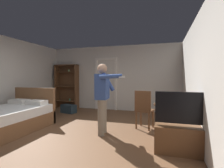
{
  "coord_description": "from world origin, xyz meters",
  "views": [
    {
      "loc": [
        2.02,
        -3.34,
        1.33
      ],
      "look_at": [
        0.86,
        0.44,
        1.17
      ],
      "focal_mm": 27.12,
      "sensor_mm": 36.0,
      "label": 1
    }
  ],
  "objects_px": {
    "bed": "(10,118)",
    "tv_flatscreen": "(183,135)",
    "person_blue_shirt": "(103,94)",
    "laptop": "(165,102)",
    "bookshelf": "(67,85)",
    "side_table": "(166,114)",
    "bottle_on_table": "(173,99)",
    "wooden_chair": "(144,108)",
    "suitcase_dark": "(69,109)"
  },
  "relations": [
    {
      "from": "side_table",
      "to": "wooden_chair",
      "type": "distance_m",
      "value": 0.59
    },
    {
      "from": "bed",
      "to": "bookshelf",
      "type": "relative_size",
      "value": 1.06
    },
    {
      "from": "bed",
      "to": "tv_flatscreen",
      "type": "distance_m",
      "value": 4.03
    },
    {
      "from": "laptop",
      "to": "person_blue_shirt",
      "type": "relative_size",
      "value": 0.25
    },
    {
      "from": "bottle_on_table",
      "to": "bookshelf",
      "type": "bearing_deg",
      "value": 150.85
    },
    {
      "from": "side_table",
      "to": "bottle_on_table",
      "type": "height_order",
      "value": "bottle_on_table"
    },
    {
      "from": "side_table",
      "to": "wooden_chair",
      "type": "xyz_separation_m",
      "value": [
        -0.55,
        0.21,
        0.08
      ]
    },
    {
      "from": "bookshelf",
      "to": "bottle_on_table",
      "type": "bearing_deg",
      "value": -29.15
    },
    {
      "from": "bed",
      "to": "tv_flatscreen",
      "type": "xyz_separation_m",
      "value": [
        4.03,
        -0.11,
        0.01
      ]
    },
    {
      "from": "suitcase_dark",
      "to": "bottle_on_table",
      "type": "bearing_deg",
      "value": -7.99
    },
    {
      "from": "bookshelf",
      "to": "tv_flatscreen",
      "type": "relative_size",
      "value": 1.74
    },
    {
      "from": "bookshelf",
      "to": "side_table",
      "type": "xyz_separation_m",
      "value": [
        4.09,
        -2.28,
        -0.55
      ]
    },
    {
      "from": "tv_flatscreen",
      "to": "laptop",
      "type": "xyz_separation_m",
      "value": [
        -0.31,
        0.98,
        0.44
      ]
    },
    {
      "from": "tv_flatscreen",
      "to": "person_blue_shirt",
      "type": "bearing_deg",
      "value": 162.4
    },
    {
      "from": "bed",
      "to": "bottle_on_table",
      "type": "distance_m",
      "value": 4.02
    },
    {
      "from": "tv_flatscreen",
      "to": "wooden_chair",
      "type": "height_order",
      "value": "tv_flatscreen"
    },
    {
      "from": "laptop",
      "to": "tv_flatscreen",
      "type": "bearing_deg",
      "value": -72.6
    },
    {
      "from": "wooden_chair",
      "to": "person_blue_shirt",
      "type": "distance_m",
      "value": 1.18
    },
    {
      "from": "tv_flatscreen",
      "to": "side_table",
      "type": "xyz_separation_m",
      "value": [
        -0.26,
        1.02,
        0.15
      ]
    },
    {
      "from": "person_blue_shirt",
      "to": "bed",
      "type": "bearing_deg",
      "value": -169.78
    },
    {
      "from": "bookshelf",
      "to": "bed",
      "type": "bearing_deg",
      "value": -84.11
    },
    {
      "from": "tv_flatscreen",
      "to": "side_table",
      "type": "height_order",
      "value": "tv_flatscreen"
    },
    {
      "from": "bookshelf",
      "to": "person_blue_shirt",
      "type": "height_order",
      "value": "bookshelf"
    },
    {
      "from": "laptop",
      "to": "suitcase_dark",
      "type": "xyz_separation_m",
      "value": [
        -3.42,
        1.4,
        -0.6
      ]
    },
    {
      "from": "tv_flatscreen",
      "to": "person_blue_shirt",
      "type": "height_order",
      "value": "person_blue_shirt"
    },
    {
      "from": "bookshelf",
      "to": "person_blue_shirt",
      "type": "bearing_deg",
      "value": -46.02
    },
    {
      "from": "bookshelf",
      "to": "wooden_chair",
      "type": "bearing_deg",
      "value": -30.35
    },
    {
      "from": "wooden_chair",
      "to": "person_blue_shirt",
      "type": "xyz_separation_m",
      "value": [
        -0.87,
        -0.69,
        0.41
      ]
    },
    {
      "from": "bottle_on_table",
      "to": "suitcase_dark",
      "type": "xyz_separation_m",
      "value": [
        -3.61,
        1.44,
        -0.67
      ]
    },
    {
      "from": "bed",
      "to": "suitcase_dark",
      "type": "bearing_deg",
      "value": 82.53
    },
    {
      "from": "side_table",
      "to": "person_blue_shirt",
      "type": "xyz_separation_m",
      "value": [
        -1.43,
        -0.48,
        0.48
      ]
    },
    {
      "from": "bookshelf",
      "to": "bottle_on_table",
      "type": "distance_m",
      "value": 4.85
    },
    {
      "from": "tv_flatscreen",
      "to": "laptop",
      "type": "height_order",
      "value": "tv_flatscreen"
    },
    {
      "from": "bed",
      "to": "side_table",
      "type": "relative_size",
      "value": 2.83
    },
    {
      "from": "bookshelf",
      "to": "person_blue_shirt",
      "type": "xyz_separation_m",
      "value": [
        2.66,
        -2.76,
        -0.07
      ]
    },
    {
      "from": "bed",
      "to": "person_blue_shirt",
      "type": "xyz_separation_m",
      "value": [
        2.34,
        0.42,
        0.65
      ]
    },
    {
      "from": "bed",
      "to": "person_blue_shirt",
      "type": "relative_size",
      "value": 1.2
    },
    {
      "from": "tv_flatscreen",
      "to": "wooden_chair",
      "type": "distance_m",
      "value": 1.49
    },
    {
      "from": "bookshelf",
      "to": "wooden_chair",
      "type": "xyz_separation_m",
      "value": [
        3.54,
        -2.07,
        -0.47
      ]
    },
    {
      "from": "side_table",
      "to": "laptop",
      "type": "height_order",
      "value": "laptop"
    },
    {
      "from": "side_table",
      "to": "laptop",
      "type": "relative_size",
      "value": 1.72
    },
    {
      "from": "bottle_on_table",
      "to": "wooden_chair",
      "type": "height_order",
      "value": "bottle_on_table"
    },
    {
      "from": "person_blue_shirt",
      "to": "wooden_chair",
      "type": "bearing_deg",
      "value": 38.3
    },
    {
      "from": "tv_flatscreen",
      "to": "side_table",
      "type": "bearing_deg",
      "value": 104.51
    },
    {
      "from": "suitcase_dark",
      "to": "laptop",
      "type": "bearing_deg",
      "value": -8.48
    },
    {
      "from": "bookshelf",
      "to": "tv_flatscreen",
      "type": "distance_m",
      "value": 5.51
    },
    {
      "from": "side_table",
      "to": "suitcase_dark",
      "type": "distance_m",
      "value": 3.74
    },
    {
      "from": "bed",
      "to": "tv_flatscreen",
      "type": "bearing_deg",
      "value": -1.63
    },
    {
      "from": "side_table",
      "to": "suitcase_dark",
      "type": "relative_size",
      "value": 1.27
    },
    {
      "from": "bed",
      "to": "wooden_chair",
      "type": "relative_size",
      "value": 2.0
    }
  ]
}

